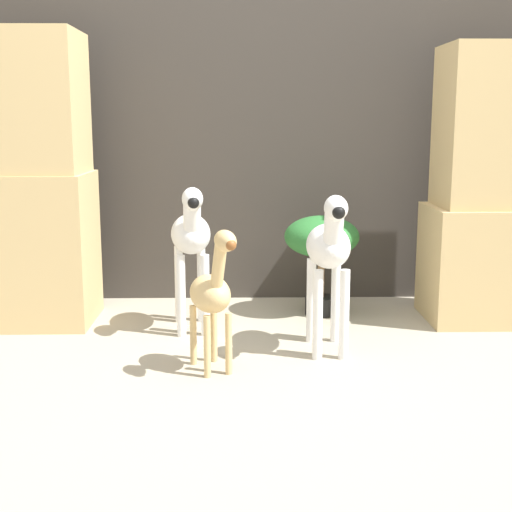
% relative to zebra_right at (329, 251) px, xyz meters
% --- Properties ---
extents(ground_plane, '(14.00, 14.00, 0.00)m').
position_rel_zebra_right_xyz_m(ground_plane, '(-0.26, -0.31, -0.43)').
color(ground_plane, '#9E937F').
extents(wall_back, '(6.40, 0.08, 2.20)m').
position_rel_zebra_right_xyz_m(wall_back, '(-0.26, 0.97, 0.67)').
color(wall_back, '#38332D').
rests_on(wall_back, ground_plane).
extents(rock_pillar_left, '(0.62, 0.44, 1.35)m').
position_rel_zebra_right_xyz_m(rock_pillar_left, '(-1.37, 0.49, 0.22)').
color(rock_pillar_left, tan).
rests_on(rock_pillar_left, ground_plane).
extents(rock_pillar_right, '(0.62, 0.44, 1.29)m').
position_rel_zebra_right_xyz_m(rock_pillar_right, '(0.84, 0.49, 0.17)').
color(rock_pillar_right, tan).
rests_on(rock_pillar_right, ground_plane).
extents(zebra_right, '(0.18, 0.45, 0.67)m').
position_rel_zebra_right_xyz_m(zebra_right, '(0.00, 0.00, 0.00)').
color(zebra_right, white).
rests_on(zebra_right, ground_plane).
extents(zebra_left, '(0.22, 0.46, 0.67)m').
position_rel_zebra_right_xyz_m(zebra_left, '(-0.58, 0.33, 0.00)').
color(zebra_left, white).
rests_on(zebra_left, ground_plane).
extents(giraffe_figurine, '(0.23, 0.36, 0.57)m').
position_rel_zebra_right_xyz_m(giraffe_figurine, '(-0.47, -0.22, -0.11)').
color(giraffe_figurine, tan).
rests_on(giraffe_figurine, ground_plane).
extents(potted_palm_front, '(0.37, 0.37, 0.49)m').
position_rel_zebra_right_xyz_m(potted_palm_front, '(0.04, 0.58, -0.06)').
color(potted_palm_front, black).
rests_on(potted_palm_front, ground_plane).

